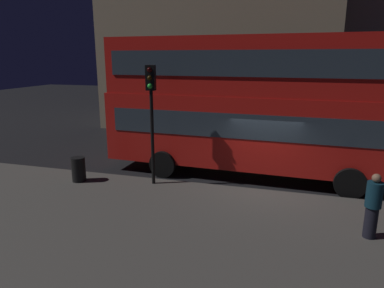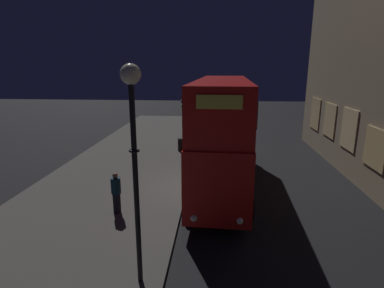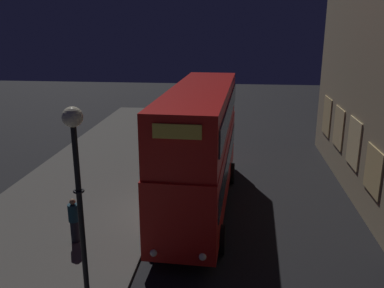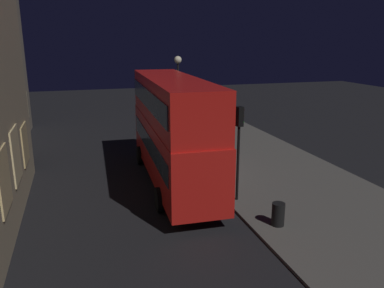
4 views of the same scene
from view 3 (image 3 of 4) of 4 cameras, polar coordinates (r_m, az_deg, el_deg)
ground_plane at (r=17.99m, az=-3.15°, el=-9.59°), size 80.00×80.00×0.00m
sidewalk_slab at (r=19.10m, az=-16.30°, el=-8.46°), size 44.00×7.85×0.12m
double_decker_bus at (r=17.52m, az=1.16°, el=0.27°), size 11.21×3.07×5.36m
traffic_light_near_kerb at (r=20.68m, az=-4.18°, el=3.17°), size 0.36×0.38×4.23m
street_lamp at (r=10.34m, az=-15.72°, el=-3.77°), size 0.50×0.50×5.92m
pedestrian at (r=15.79m, az=-16.11°, el=-10.14°), size 0.39×0.39×1.71m
litter_bin at (r=24.08m, az=-4.12°, el=-1.28°), size 0.50×0.50×0.91m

